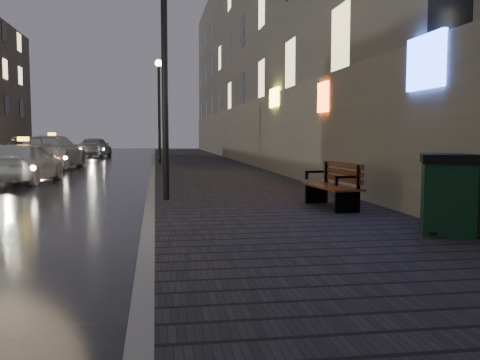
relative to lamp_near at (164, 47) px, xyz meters
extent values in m
plane|color=black|center=(-1.85, -6.00, -3.49)|extent=(120.00, 120.00, 0.00)
cube|color=black|center=(2.05, 15.00, -3.41)|extent=(4.60, 58.00, 0.15)
cube|color=slate|center=(-0.35, 15.00, -3.41)|extent=(0.20, 58.00, 0.15)
cube|color=#605B54|center=(5.25, 19.00, 3.01)|extent=(1.80, 50.00, 13.00)
cylinder|color=black|center=(0.00, 0.00, -0.84)|extent=(0.14, 0.14, 5.00)
cylinder|color=black|center=(0.00, 16.00, -0.84)|extent=(0.14, 0.14, 5.00)
sphere|color=#FFD88C|center=(0.00, 16.00, 1.76)|extent=(0.36, 0.36, 0.36)
cube|color=black|center=(3.26, -2.59, -3.14)|extent=(0.49, 0.11, 0.39)
cube|color=black|center=(3.48, -2.57, -2.80)|extent=(0.06, 0.06, 0.68)
cube|color=black|center=(3.21, -2.59, -2.67)|extent=(0.41, 0.09, 0.05)
cube|color=black|center=(3.12, -1.13, -3.14)|extent=(0.49, 0.11, 0.39)
cube|color=black|center=(3.34, -1.11, -2.80)|extent=(0.06, 0.06, 0.68)
cube|color=black|center=(3.07, -1.13, -2.67)|extent=(0.41, 0.09, 0.05)
cube|color=#4F2511|center=(3.19, -1.86, -2.92)|extent=(0.77, 1.81, 0.04)
cube|color=#4F2511|center=(3.43, -1.84, -2.63)|extent=(0.20, 1.76, 0.39)
cube|color=black|center=(3.95, -4.83, -2.82)|extent=(0.93, 0.93, 1.03)
cube|color=black|center=(3.95, -4.83, -2.24)|extent=(1.01, 1.01, 0.13)
imported|color=silver|center=(-4.52, 6.59, -2.79)|extent=(2.14, 4.25, 1.39)
imported|color=silver|center=(-5.05, 14.49, -2.71)|extent=(2.69, 5.58, 1.57)
imported|color=silver|center=(-7.74, 20.46, -2.82)|extent=(2.34, 4.89, 1.34)
imported|color=#9C9BA3|center=(-4.52, 28.02, -2.76)|extent=(2.24, 4.47, 1.46)
camera|label=1|loc=(-0.23, -11.94, -1.91)|focal=40.00mm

